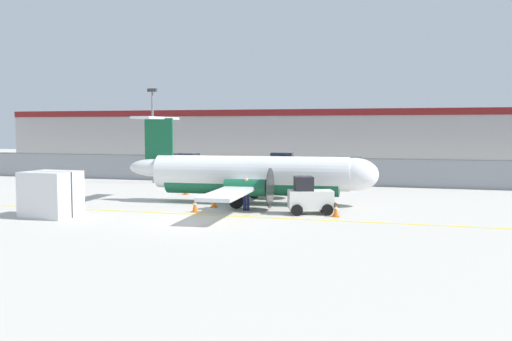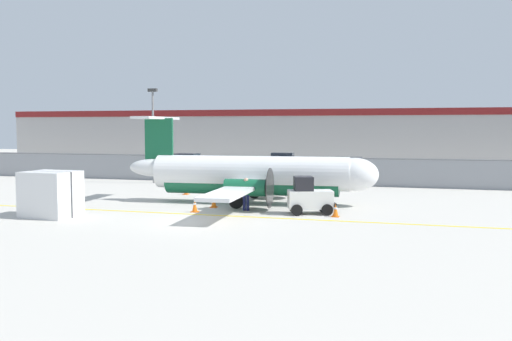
{
  "view_description": "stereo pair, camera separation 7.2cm",
  "coord_description": "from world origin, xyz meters",
  "px_view_note": "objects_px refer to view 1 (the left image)",
  "views": [
    {
      "loc": [
        9.57,
        -24.08,
        4.33
      ],
      "look_at": [
        0.39,
        7.72,
        1.8
      ],
      "focal_mm": 40.0,
      "sensor_mm": 36.0,
      "label": 1
    },
    {
      "loc": [
        9.63,
        -24.06,
        4.33
      ],
      "look_at": [
        0.39,
        7.72,
        1.8
      ],
      "focal_mm": 40.0,
      "sensor_mm": 36.0,
      "label": 2
    }
  ],
  "objects_px": {
    "parked_car_1": "(281,160)",
    "traffic_cone_near_left": "(195,206)",
    "traffic_cone_far_left": "(336,210)",
    "traffic_cone_near_right": "(214,202)",
    "apron_light_pole": "(153,127)",
    "parked_car_2": "(346,166)",
    "baggage_tug": "(309,197)",
    "parked_car_0": "(188,161)",
    "ground_crew_worker": "(246,192)",
    "cargo_container": "(51,194)",
    "traffic_cone_far_right": "(186,190)",
    "commuter_airplane": "(256,175)",
    "parked_car_3": "(456,171)"
  },
  "relations": [
    {
      "from": "traffic_cone_near_left",
      "to": "apron_light_pole",
      "type": "distance_m",
      "value": 16.39
    },
    {
      "from": "ground_crew_worker",
      "to": "traffic_cone_far_right",
      "type": "height_order",
      "value": "ground_crew_worker"
    },
    {
      "from": "ground_crew_worker",
      "to": "cargo_container",
      "type": "xyz_separation_m",
      "value": [
        -8.46,
        -4.56,
        0.15
      ]
    },
    {
      "from": "commuter_airplane",
      "to": "traffic_cone_far_right",
      "type": "bearing_deg",
      "value": 148.62
    },
    {
      "from": "parked_car_0",
      "to": "apron_light_pole",
      "type": "relative_size",
      "value": 0.6
    },
    {
      "from": "commuter_airplane",
      "to": "parked_car_3",
      "type": "height_order",
      "value": "commuter_airplane"
    },
    {
      "from": "traffic_cone_near_right",
      "to": "traffic_cone_far_right",
      "type": "bearing_deg",
      "value": 126.87
    },
    {
      "from": "parked_car_0",
      "to": "parked_car_2",
      "type": "height_order",
      "value": "same"
    },
    {
      "from": "ground_crew_worker",
      "to": "parked_car_1",
      "type": "xyz_separation_m",
      "value": [
        -5.11,
        28.82,
        -0.06
      ]
    },
    {
      "from": "parked_car_2",
      "to": "cargo_container",
      "type": "bearing_deg",
      "value": 75.81
    },
    {
      "from": "baggage_tug",
      "to": "parked_car_2",
      "type": "bearing_deg",
      "value": 73.0
    },
    {
      "from": "traffic_cone_far_left",
      "to": "parked_car_1",
      "type": "xyz_separation_m",
      "value": [
        -9.88,
        29.61,
        0.58
      ]
    },
    {
      "from": "traffic_cone_near_right",
      "to": "parked_car_1",
      "type": "relative_size",
      "value": 0.15
    },
    {
      "from": "traffic_cone_far_right",
      "to": "apron_light_pole",
      "type": "height_order",
      "value": "apron_light_pole"
    },
    {
      "from": "traffic_cone_far_left",
      "to": "baggage_tug",
      "type": "bearing_deg",
      "value": 158.07
    },
    {
      "from": "traffic_cone_near_left",
      "to": "parked_car_1",
      "type": "height_order",
      "value": "parked_car_1"
    },
    {
      "from": "traffic_cone_near_right",
      "to": "parked_car_3",
      "type": "bearing_deg",
      "value": 54.31
    },
    {
      "from": "traffic_cone_near_right",
      "to": "apron_light_pole",
      "type": "distance_m",
      "value": 15.16
    },
    {
      "from": "traffic_cone_near_left",
      "to": "parked_car_3",
      "type": "bearing_deg",
      "value": 56.13
    },
    {
      "from": "parked_car_1",
      "to": "parked_car_3",
      "type": "bearing_deg",
      "value": 145.23
    },
    {
      "from": "baggage_tug",
      "to": "traffic_cone_near_left",
      "type": "bearing_deg",
      "value": 170.6
    },
    {
      "from": "cargo_container",
      "to": "parked_car_2",
      "type": "height_order",
      "value": "cargo_container"
    },
    {
      "from": "traffic_cone_far_left",
      "to": "parked_car_0",
      "type": "bearing_deg",
      "value": 125.96
    },
    {
      "from": "baggage_tug",
      "to": "parked_car_1",
      "type": "height_order",
      "value": "baggage_tug"
    },
    {
      "from": "cargo_container",
      "to": "ground_crew_worker",
      "type": "bearing_deg",
      "value": 32.18
    },
    {
      "from": "ground_crew_worker",
      "to": "parked_car_2",
      "type": "xyz_separation_m",
      "value": [
        2.36,
        22.45,
        -0.06
      ]
    },
    {
      "from": "commuter_airplane",
      "to": "traffic_cone_far_right",
      "type": "relative_size",
      "value": 25.11
    },
    {
      "from": "traffic_cone_far_right",
      "to": "apron_light_pole",
      "type": "xyz_separation_m",
      "value": [
        -5.4,
        6.31,
        3.99
      ]
    },
    {
      "from": "cargo_container",
      "to": "traffic_cone_near_right",
      "type": "xyz_separation_m",
      "value": [
        6.46,
        5.14,
        -0.79
      ]
    },
    {
      "from": "parked_car_2",
      "to": "apron_light_pole",
      "type": "height_order",
      "value": "apron_light_pole"
    },
    {
      "from": "parked_car_0",
      "to": "parked_car_2",
      "type": "relative_size",
      "value": 0.99
    },
    {
      "from": "cargo_container",
      "to": "traffic_cone_far_left",
      "type": "bearing_deg",
      "value": 19.76
    },
    {
      "from": "parked_car_2",
      "to": "apron_light_pole",
      "type": "bearing_deg",
      "value": 45.38
    },
    {
      "from": "ground_crew_worker",
      "to": "traffic_cone_near_left",
      "type": "relative_size",
      "value": 2.66
    },
    {
      "from": "commuter_airplane",
      "to": "traffic_cone_far_left",
      "type": "height_order",
      "value": "commuter_airplane"
    },
    {
      "from": "parked_car_0",
      "to": "parked_car_2",
      "type": "bearing_deg",
      "value": -2.32
    },
    {
      "from": "traffic_cone_near_right",
      "to": "parked_car_1",
      "type": "bearing_deg",
      "value": 96.29
    },
    {
      "from": "traffic_cone_far_right",
      "to": "apron_light_pole",
      "type": "distance_m",
      "value": 9.22
    },
    {
      "from": "baggage_tug",
      "to": "traffic_cone_near_left",
      "type": "relative_size",
      "value": 4.01
    },
    {
      "from": "cargo_container",
      "to": "traffic_cone_near_left",
      "type": "distance_m",
      "value": 6.99
    },
    {
      "from": "ground_crew_worker",
      "to": "traffic_cone_near_left",
      "type": "bearing_deg",
      "value": -50.07
    },
    {
      "from": "commuter_airplane",
      "to": "apron_light_pole",
      "type": "relative_size",
      "value": 2.21
    },
    {
      "from": "commuter_airplane",
      "to": "baggage_tug",
      "type": "xyz_separation_m",
      "value": [
        3.66,
        -2.98,
        -0.75
      ]
    },
    {
      "from": "baggage_tug",
      "to": "ground_crew_worker",
      "type": "bearing_deg",
      "value": 156.64
    },
    {
      "from": "commuter_airplane",
      "to": "parked_car_3",
      "type": "xyz_separation_m",
      "value": [
        11.69,
        16.48,
        -0.71
      ]
    },
    {
      "from": "parked_car_1",
      "to": "traffic_cone_near_left",
      "type": "bearing_deg",
      "value": 90.62
    },
    {
      "from": "traffic_cone_far_left",
      "to": "commuter_airplane",
      "type": "bearing_deg",
      "value": 145.0
    },
    {
      "from": "apron_light_pole",
      "to": "parked_car_2",
      "type": "bearing_deg",
      "value": 37.75
    },
    {
      "from": "commuter_airplane",
      "to": "cargo_container",
      "type": "distance_m",
      "value": 10.98
    },
    {
      "from": "traffic_cone_near_right",
      "to": "parked_car_2",
      "type": "relative_size",
      "value": 0.15
    }
  ]
}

